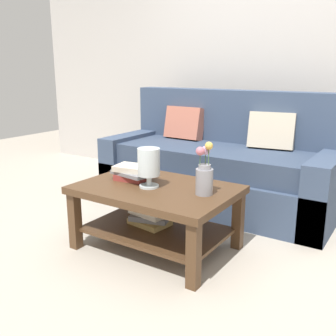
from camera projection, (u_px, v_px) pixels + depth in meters
ground_plane at (187, 237)px, 2.99m from camera, size 10.00×10.00×0.00m
back_wall at (270, 59)px, 3.98m from camera, size 6.40×0.12×2.70m
couch at (220, 166)px, 3.67m from camera, size 2.14×0.90×1.06m
coffee_table at (156, 204)px, 2.75m from camera, size 1.08×0.75×0.46m
book_stack_main at (133, 172)px, 2.86m from camera, size 0.33×0.26×0.11m
glass_hurricane_vase at (149, 164)px, 2.65m from camera, size 0.15×0.15×0.27m
flower_pitcher at (204, 175)px, 2.51m from camera, size 0.11×0.12×0.35m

